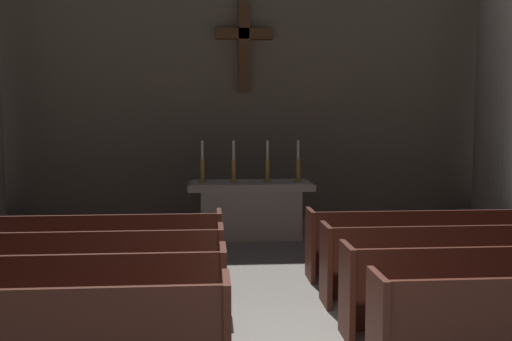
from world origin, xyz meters
TOP-DOWN VIEW (x-y plane):
  - pew_left_row_2 at (-2.38, 1.02)m, footprint 3.60×0.50m
  - pew_left_row_3 at (-2.38, 2.09)m, footprint 3.60×0.50m
  - pew_left_row_4 at (-2.38, 3.15)m, footprint 3.60×0.50m
  - pew_right_row_3 at (2.38, 2.09)m, footprint 3.60×0.50m
  - pew_right_row_4 at (2.38, 3.15)m, footprint 3.60×0.50m
  - column_right_fourth at (5.05, 7.10)m, footprint 1.19×1.19m
  - altar at (0.00, 5.93)m, footprint 2.20×0.90m
  - candlestick_outer_left at (-0.85, 5.93)m, footprint 0.16×0.16m
  - candlestick_inner_left at (-0.30, 5.93)m, footprint 0.16×0.16m
  - candlestick_inner_right at (0.30, 5.93)m, footprint 0.16×0.16m
  - candlestick_outer_right at (0.85, 5.93)m, footprint 0.16×0.16m
  - apse_with_cross at (0.00, 8.11)m, footprint 11.37×0.47m

SIDE VIEW (x-z plane):
  - pew_left_row_2 at x=-2.38m, z-range 0.00..0.95m
  - pew_left_row_3 at x=-2.38m, z-range 0.00..0.95m
  - pew_left_row_4 at x=-2.38m, z-range 0.00..0.95m
  - pew_right_row_3 at x=2.38m, z-range 0.00..0.95m
  - pew_right_row_4 at x=2.38m, z-range 0.00..0.95m
  - altar at x=0.00m, z-range 0.03..1.04m
  - candlestick_outer_left at x=-0.85m, z-range 0.88..1.62m
  - candlestick_inner_left at x=-0.30m, z-range 0.88..1.62m
  - candlestick_inner_right at x=0.30m, z-range 0.88..1.62m
  - candlestick_outer_right at x=0.85m, z-range 0.88..1.62m
  - column_right_fourth at x=5.05m, z-range -0.08..5.68m
  - apse_with_cross at x=0.00m, z-range 0.00..6.50m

